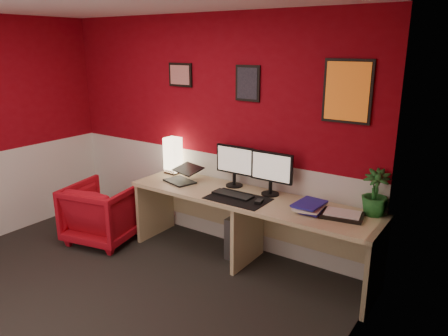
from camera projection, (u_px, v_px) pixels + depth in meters
ground at (89, 305)px, 3.70m from camera, size 4.00×3.50×0.01m
wall_back at (207, 131)px, 4.73m from camera, size 4.00×0.01×2.50m
wall_right at (313, 226)px, 2.26m from camera, size 0.01×3.50×2.50m
wainscot_back at (208, 195)px, 4.94m from camera, size 4.00×0.01×1.00m
desk at (248, 231)px, 4.29m from camera, size 2.60×0.65×0.73m
shoji_lamp at (173, 156)px, 4.93m from camera, size 0.16×0.16×0.40m
laptop at (179, 172)px, 4.61m from camera, size 0.38×0.31×0.22m
monitor_left at (234, 160)px, 4.44m from camera, size 0.45×0.06×0.58m
monitor_right at (271, 167)px, 4.18m from camera, size 0.45×0.06×0.58m
desk_mat at (238, 199)px, 4.14m from camera, size 0.60×0.38×0.01m
keyboard at (232, 195)px, 4.21m from camera, size 0.42×0.15×0.02m
mouse at (259, 202)px, 4.01m from camera, size 0.08×0.11×0.03m
book_bottom at (304, 208)px, 3.89m from camera, size 0.23×0.29×0.03m
book_middle at (298, 205)px, 3.88m from camera, size 0.26×0.34×0.02m
book_top at (298, 201)px, 3.90m from camera, size 0.25×0.33×0.03m
zen_tray at (342, 215)px, 3.70m from camera, size 0.39×0.31×0.03m
potted_plant at (375, 193)px, 3.70m from camera, size 0.26×0.26×0.41m
pc_tower at (244, 234)px, 4.54m from camera, size 0.20×0.45×0.45m
armchair at (104, 212)px, 4.85m from camera, size 0.86×0.88×0.67m
art_left at (180, 75)px, 4.74m from camera, size 0.32×0.02×0.26m
art_center at (248, 83)px, 4.28m from camera, size 0.28×0.02×0.36m
art_right at (347, 91)px, 3.73m from camera, size 0.44×0.02×0.56m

